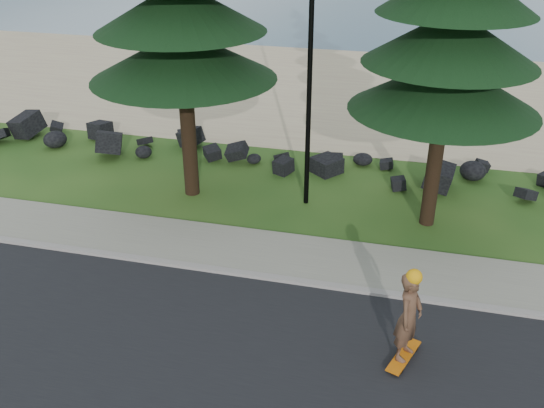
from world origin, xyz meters
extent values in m
plane|color=#1F4816|center=(0.00, 0.00, 0.00)|extent=(160.00, 160.00, 0.00)
cube|color=black|center=(0.00, -4.50, 0.01)|extent=(160.00, 7.00, 0.02)
cube|color=#A09790|center=(0.00, -0.90, 0.05)|extent=(160.00, 0.20, 0.10)
cube|color=gray|center=(0.00, 0.20, 0.04)|extent=(160.00, 2.00, 0.08)
cube|color=tan|center=(0.00, 14.50, 0.01)|extent=(160.00, 15.00, 0.01)
cylinder|color=black|center=(0.00, 3.20, 4.00)|extent=(0.14, 0.14, 8.00)
cube|color=orange|center=(3.16, -2.96, 0.11)|extent=(0.65, 1.17, 0.04)
imported|color=brown|center=(3.16, -2.96, 1.08)|extent=(0.67, 0.81, 1.91)
sphere|color=#FFA90E|center=(3.16, -2.96, 2.00)|extent=(0.30, 0.30, 0.30)
camera|label=1|loc=(2.82, -12.50, 8.36)|focal=40.00mm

